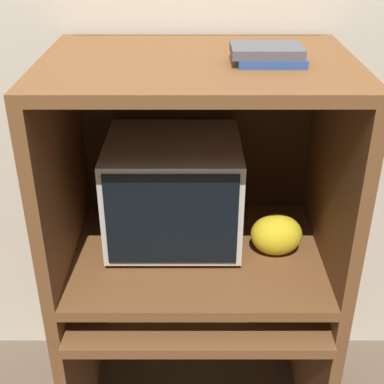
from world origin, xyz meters
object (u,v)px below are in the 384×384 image
keyboard (180,306)px  crt_monitor (176,190)px  mouse (263,305)px  book_stack (271,54)px  snack_bag (278,235)px

keyboard → crt_monitor: bearing=94.3°
mouse → book_stack: 0.82m
keyboard → snack_bag: size_ratio=2.57×
keyboard → snack_bag: 0.41m
mouse → snack_bag: (0.06, 0.15, 0.18)m
crt_monitor → book_stack: bearing=-23.7°
snack_bag → book_stack: (-0.07, -0.03, 0.63)m
crt_monitor → snack_bag: crt_monitor is taller
keyboard → book_stack: size_ratio=2.19×
crt_monitor → snack_bag: 0.39m
keyboard → snack_bag: snack_bag is taller
snack_bag → book_stack: bearing=-158.1°
snack_bag → crt_monitor: bearing=165.3°
crt_monitor → keyboard: size_ratio=1.00×
keyboard → book_stack: 0.86m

